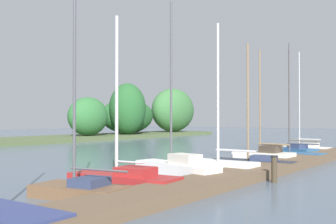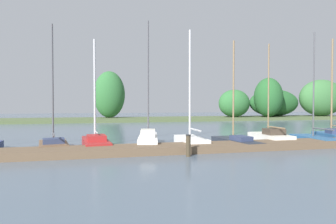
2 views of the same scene
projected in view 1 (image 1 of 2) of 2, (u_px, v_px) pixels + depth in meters
The scene contains 12 objects.
dock_pier at pixel (237, 176), 15.29m from camera, with size 29.62×1.80×0.35m.
far_shore at pixel (35, 117), 40.18m from camera, with size 73.78×8.04×7.21m.
sailboat_3 at pixel (78, 187), 11.93m from camera, with size 1.84×3.29×6.44m.
sailboat_4 at pixel (121, 177), 13.75m from camera, with size 1.66×4.34×5.84m.
sailboat_5 at pixel (174, 167), 15.94m from camera, with size 1.67×4.23×6.99m.
sailboat_6 at pixel (220, 164), 17.23m from camera, with size 1.17×3.19×6.39m.
sailboat_7 at pixel (252, 161), 19.11m from camera, with size 1.49×4.12×5.90m.
sailboat_8 at pixel (263, 155), 21.51m from camera, with size 1.40×3.24×5.97m.
sailboat_9 at pixel (291, 154), 23.29m from camera, with size 1.57×3.74×6.68m.
sailboat_10 at pixel (291, 150), 25.36m from camera, with size 1.99×3.40×6.56m.
sailboat_11 at pixel (302, 148), 27.58m from camera, with size 1.37×3.63×6.86m.
mooring_piling_1 at pixel (274, 169), 14.72m from camera, with size 0.24×0.24×0.97m.
Camera 1 is at (-13.77, 5.26, 2.34)m, focal length 43.53 mm.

